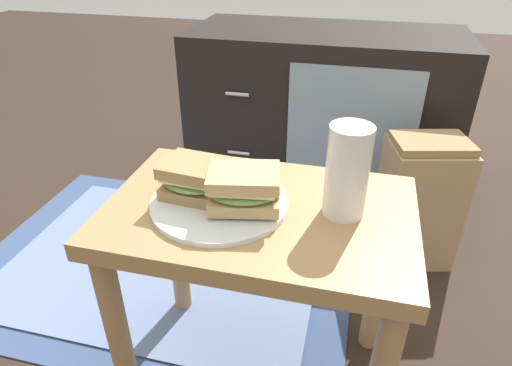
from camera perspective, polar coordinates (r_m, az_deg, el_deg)
name	(u,v)px	position (r m, az deg, el deg)	size (l,w,h in m)	color
side_table	(259,246)	(0.85, 0.39, -8.18)	(0.56, 0.36, 0.46)	#A37A4C
tv_cabinet	(322,110)	(1.72, 8.47, 9.36)	(0.96, 0.46, 0.58)	black
area_rug	(166,261)	(1.41, -11.56, -9.81)	(1.13, 0.83, 0.01)	#384C72
plate	(219,203)	(0.81, -4.75, -2.56)	(0.25, 0.25, 0.01)	silver
sandwich_front	(194,179)	(0.81, -8.00, 0.47)	(0.13, 0.11, 0.07)	#9E7A4C
sandwich_back	(244,188)	(0.76, -1.57, -0.68)	(0.15, 0.12, 0.07)	tan
beer_glass	(347,174)	(0.76, 11.67, 1.20)	(0.07, 0.07, 0.17)	silver
paper_bag	(419,201)	(1.38, 20.28, -2.22)	(0.25, 0.22, 0.40)	tan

